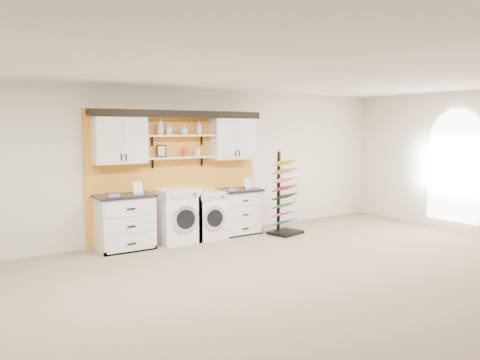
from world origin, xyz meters
TOP-DOWN VIEW (x-y plane):
  - floor at (0.00, 0.00)m, footprint 10.00×10.00m
  - ceiling at (0.00, 0.00)m, footprint 10.00×10.00m
  - wall_back at (0.00, 4.00)m, footprint 10.00×0.00m
  - accent_panel at (0.00, 3.96)m, footprint 3.40×0.07m
  - upper_cabinet_left at (-1.13, 3.79)m, footprint 0.90×0.35m
  - upper_cabinet_right at (1.13, 3.79)m, footprint 0.90×0.35m
  - shelf_lower at (0.00, 3.80)m, footprint 1.32×0.28m
  - shelf_upper at (0.00, 3.80)m, footprint 1.32×0.28m
  - crown_molding at (0.00, 3.81)m, footprint 3.30×0.41m
  - window_arched at (4.94, 1.50)m, footprint 0.06×1.10m
  - picture_frame at (-0.35, 3.85)m, footprint 0.18×0.02m
  - canister_red at (0.10, 3.80)m, footprint 0.11×0.11m
  - canister_cream at (0.35, 3.80)m, footprint 0.10×0.10m
  - base_cabinet_left at (-1.13, 3.64)m, footprint 0.97×0.66m
  - base_cabinet_right at (1.13, 3.64)m, footprint 0.90×0.66m
  - washer at (-0.15, 3.64)m, footprint 0.70×0.71m
  - dryer at (0.43, 3.64)m, footprint 0.63×0.71m
  - sample_rack at (1.89, 3.10)m, footprint 0.69×0.62m
  - soap_bottle_a at (-0.38, 3.80)m, footprint 0.15×0.15m
  - soap_bottle_b at (-0.23, 3.80)m, footprint 0.09×0.09m
  - soap_bottle_c at (0.08, 3.80)m, footprint 0.19×0.19m
  - soap_bottle_d at (0.39, 3.80)m, footprint 0.11×0.11m

SIDE VIEW (x-z plane):
  - floor at x=0.00m, z-range 0.00..0.00m
  - base_cabinet_right at x=1.13m, z-range 0.00..0.88m
  - dryer at x=0.43m, z-range 0.00..0.89m
  - base_cabinet_left at x=-1.13m, z-range 0.00..0.95m
  - washer at x=-0.15m, z-range 0.00..0.98m
  - sample_rack at x=1.89m, z-range -0.29..1.33m
  - accent_panel at x=0.00m, z-range 0.00..2.40m
  - window_arched at x=4.94m, z-range 0.26..2.51m
  - wall_back at x=0.00m, z-range -3.60..6.40m
  - shelf_lower at x=0.00m, z-range 1.52..1.54m
  - canister_cream at x=0.35m, z-range 1.54..1.69m
  - canister_red at x=0.10m, z-range 1.54..1.71m
  - picture_frame at x=-0.35m, z-range 1.54..1.77m
  - upper_cabinet_left at x=-1.13m, z-range 1.46..2.30m
  - upper_cabinet_right at x=1.13m, z-range 1.46..2.30m
  - shelf_upper at x=0.00m, z-range 1.92..1.94m
  - soap_bottle_c at x=0.08m, z-range 1.95..2.13m
  - soap_bottle_b at x=-0.23m, z-range 1.94..2.13m
  - soap_bottle_d at x=0.39m, z-range 1.94..2.20m
  - soap_bottle_a at x=-0.38m, z-range 1.94..2.24m
  - crown_molding at x=0.00m, z-range 2.26..2.39m
  - ceiling at x=0.00m, z-range 2.80..2.80m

